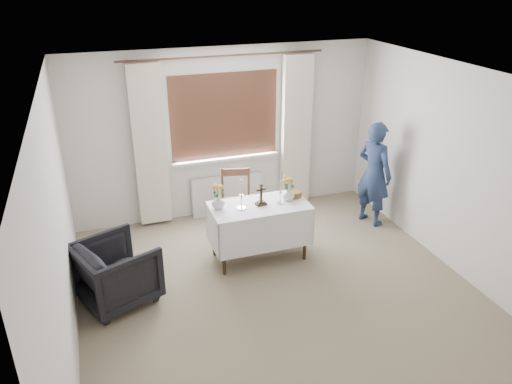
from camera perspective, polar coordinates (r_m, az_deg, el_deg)
The scene contains 12 objects.
ground at distance 5.82m, azimuth 3.50°, elevation -12.54°, with size 5.00×5.00×0.00m, color gray.
altar_table at distance 6.43m, azimuth 0.37°, elevation -4.54°, with size 1.24×0.64×0.76m, color white.
wooden_chair at distance 6.95m, azimuth -2.26°, elevation -1.38°, with size 0.43×0.43×0.93m, color #512D1C, non-canonical shape.
armchair at distance 5.87m, azimuth -15.63°, elevation -8.80°, with size 0.78×0.81×0.73m, color black.
person at distance 7.35m, azimuth 13.35°, elevation 2.04°, with size 0.56×0.37×1.54m, color navy.
radiator at distance 7.64m, azimuth -3.28°, elevation -0.29°, with size 1.10×0.10×0.60m, color silver.
wooden_cross at distance 6.20m, azimuth 0.59°, elevation -0.29°, with size 0.13×0.09×0.28m, color black, non-canonical shape.
candlestick_left at distance 6.08m, azimuth -1.69°, elevation -0.26°, with size 0.11×0.11×0.39m, color silver, non-canonical shape.
candlestick_right at distance 6.23m, azimuth 2.80°, elevation 0.01°, with size 0.09×0.09×0.32m, color silver, non-canonical shape.
flower_vase_left at distance 6.15m, azimuth -4.35°, elevation -1.14°, with size 0.16×0.16×0.17m, color silver.
flower_vase_right at distance 6.36m, azimuth 3.70°, elevation -0.24°, with size 0.16×0.16×0.17m, color silver.
wicker_basket at distance 6.48m, azimuth 4.33°, elevation -0.18°, with size 0.21×0.21×0.08m, color brown.
Camera 1 is at (-1.83, -4.27, 3.51)m, focal length 35.00 mm.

